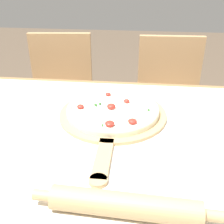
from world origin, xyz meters
TOP-DOWN VIEW (x-y plane):
  - dining_table at (0.00, 0.00)m, footprint 1.35×0.93m
  - towel_cloth at (0.00, 0.00)m, footprint 1.27×0.85m
  - pizza_peel at (0.05, 0.11)m, footprint 0.39×0.58m
  - pizza at (0.05, 0.12)m, footprint 0.34×0.34m
  - rolling_pin at (0.12, -0.33)m, footprint 0.43×0.07m
  - chair_left at (-0.35, 0.79)m, footprint 0.44×0.44m
  - chair_right at (0.32, 0.79)m, footprint 0.41×0.41m

SIDE VIEW (x-z plane):
  - chair_left at x=-0.35m, z-range 0.07..0.94m
  - chair_right at x=0.32m, z-range 0.07..0.94m
  - dining_table at x=0.00m, z-range 0.27..1.02m
  - towel_cloth at x=0.00m, z-range 0.75..0.76m
  - pizza_peel at x=0.05m, z-range 0.76..0.77m
  - pizza at x=0.05m, z-range 0.76..0.80m
  - rolling_pin at x=0.12m, z-range 0.76..0.81m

